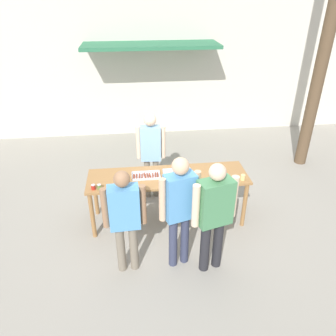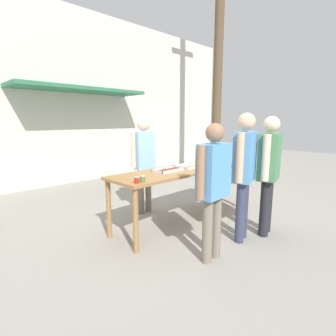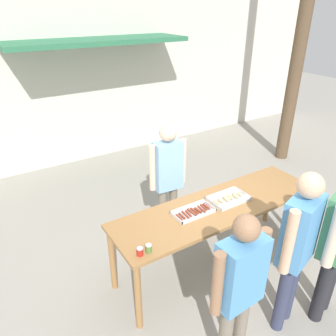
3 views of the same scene
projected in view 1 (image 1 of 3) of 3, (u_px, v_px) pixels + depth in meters
ground_plane at (168, 219)px, 5.81m from camera, size 24.00×24.00×0.00m
building_facade_back at (150, 48)px, 8.15m from camera, size 12.00×1.11×4.50m
serving_table at (168, 181)px, 5.42m from camera, size 2.63×0.75×0.89m
food_tray_sausages at (146, 176)px, 5.35m from camera, size 0.47×0.25×0.04m
food_tray_buns at (177, 174)px, 5.40m from camera, size 0.47×0.31×0.06m
condiment_jar_mustard at (93, 187)px, 5.01m from camera, size 0.06×0.06×0.08m
condiment_jar_ketchup at (99, 187)px, 5.01m from camera, size 0.06×0.06×0.08m
beer_cup at (243, 177)px, 5.25m from camera, size 0.07×0.07×0.09m
person_server_behind_table at (151, 149)px, 5.95m from camera, size 0.52×0.22×1.70m
person_customer_holding_hotdog at (125, 215)px, 4.33m from camera, size 0.59×0.24×1.63m
person_customer_with_cup at (214, 211)px, 4.34m from camera, size 0.64×0.36×1.72m
person_customer_waiting_in_line at (180, 204)px, 4.40m from camera, size 0.57×0.33×1.76m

